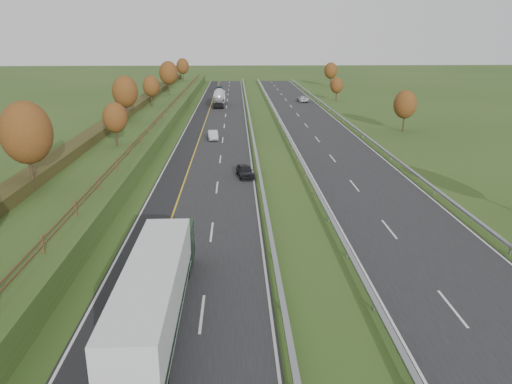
% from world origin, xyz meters
% --- Properties ---
extents(ground, '(400.00, 400.00, 0.00)m').
position_xyz_m(ground, '(8.00, 55.00, 0.00)').
color(ground, '#2D491A').
rests_on(ground, ground).
extents(near_carriageway, '(10.50, 200.00, 0.04)m').
position_xyz_m(near_carriageway, '(0.00, 60.00, 0.02)').
color(near_carriageway, black).
rests_on(near_carriageway, ground).
extents(far_carriageway, '(10.50, 200.00, 0.04)m').
position_xyz_m(far_carriageway, '(16.50, 60.00, 0.02)').
color(far_carriageway, black).
rests_on(far_carriageway, ground).
extents(hard_shoulder, '(3.00, 200.00, 0.04)m').
position_xyz_m(hard_shoulder, '(-3.75, 60.00, 0.02)').
color(hard_shoulder, black).
rests_on(hard_shoulder, ground).
extents(lane_markings, '(26.75, 200.00, 0.01)m').
position_xyz_m(lane_markings, '(6.40, 59.88, 0.05)').
color(lane_markings, silver).
rests_on(lane_markings, near_carriageway).
extents(embankment_left, '(12.00, 200.00, 2.00)m').
position_xyz_m(embankment_left, '(-13.00, 60.00, 1.00)').
color(embankment_left, '#2D491A').
rests_on(embankment_left, ground).
extents(hedge_left, '(2.20, 180.00, 1.10)m').
position_xyz_m(hedge_left, '(-15.00, 60.00, 2.55)').
color(hedge_left, '#313315').
rests_on(hedge_left, embankment_left).
extents(fence_left, '(0.12, 189.06, 1.20)m').
position_xyz_m(fence_left, '(-8.50, 59.59, 2.73)').
color(fence_left, '#422B19').
rests_on(fence_left, embankment_left).
extents(median_barrier_near, '(0.32, 200.00, 0.71)m').
position_xyz_m(median_barrier_near, '(5.70, 60.00, 0.61)').
color(median_barrier_near, gray).
rests_on(median_barrier_near, ground).
extents(median_barrier_far, '(0.32, 200.00, 0.71)m').
position_xyz_m(median_barrier_far, '(10.80, 60.00, 0.61)').
color(median_barrier_far, gray).
rests_on(median_barrier_far, ground).
extents(outer_barrier_far, '(0.32, 200.00, 0.71)m').
position_xyz_m(outer_barrier_far, '(22.30, 60.00, 0.62)').
color(outer_barrier_far, gray).
rests_on(outer_barrier_far, ground).
extents(trees_left, '(6.64, 164.30, 7.66)m').
position_xyz_m(trees_left, '(-12.64, 56.63, 6.37)').
color(trees_left, '#2D2116').
rests_on(trees_left, embankment_left).
extents(trees_far, '(8.45, 118.60, 7.12)m').
position_xyz_m(trees_far, '(29.80, 89.21, 4.25)').
color(trees_far, '#2D2116').
rests_on(trees_far, ground).
extents(box_lorry, '(2.58, 16.28, 4.06)m').
position_xyz_m(box_lorry, '(-0.90, 9.71, 2.33)').
color(box_lorry, black).
rests_on(box_lorry, near_carriageway).
extents(road_tanker, '(2.40, 11.22, 3.46)m').
position_xyz_m(road_tanker, '(-0.39, 97.24, 1.86)').
color(road_tanker, silver).
rests_on(road_tanker, near_carriageway).
extents(car_dark_near, '(2.12, 4.14, 1.35)m').
position_xyz_m(car_dark_near, '(4.16, 38.88, 0.71)').
color(car_dark_near, black).
rests_on(car_dark_near, near_carriageway).
extents(car_silver_mid, '(1.76, 4.06, 1.30)m').
position_xyz_m(car_silver_mid, '(-0.17, 59.62, 0.69)').
color(car_silver_mid, silver).
rests_on(car_silver_mid, near_carriageway).
extents(car_small_far, '(2.22, 4.69, 1.32)m').
position_xyz_m(car_small_far, '(-1.31, 126.85, 0.70)').
color(car_small_far, '#121F3A').
rests_on(car_small_far, near_carriageway).
extents(car_oncoming, '(2.40, 4.84, 1.32)m').
position_xyz_m(car_oncoming, '(18.88, 103.23, 0.70)').
color(car_oncoming, silver).
rests_on(car_oncoming, far_carriageway).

